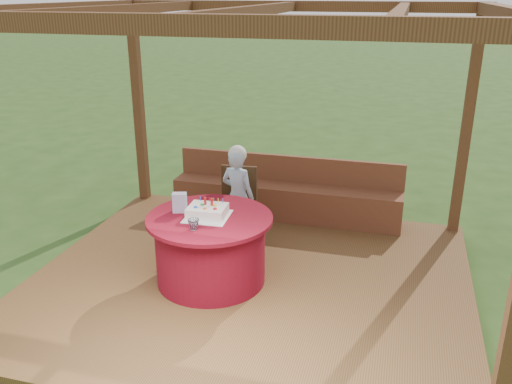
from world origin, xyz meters
TOP-DOWN VIEW (x-y plane):
  - ground at (0.00, 0.00)m, footprint 60.00×60.00m
  - deck at (0.00, 0.00)m, footprint 4.50×4.00m
  - pergola at (0.00, 0.00)m, footprint 4.50×4.00m
  - bench at (0.00, 1.72)m, footprint 3.00×0.42m
  - table at (-0.38, -0.13)m, footprint 1.27×1.27m
  - chair at (-0.42, 0.93)m, footprint 0.46×0.46m
  - elderly_woman at (-0.38, 0.84)m, footprint 0.47×0.37m
  - birthday_cake at (-0.40, -0.14)m, footprint 0.45×0.45m
  - gift_bag at (-0.71, -0.09)m, footprint 0.16×0.13m
  - drinking_glass at (-0.42, -0.46)m, footprint 0.11×0.11m

SIDE VIEW (x-z plane):
  - ground at x=0.00m, z-range 0.00..0.00m
  - deck at x=0.00m, z-range 0.00..0.12m
  - bench at x=0.00m, z-range -0.02..0.79m
  - table at x=-0.38m, z-range 0.13..0.84m
  - chair at x=-0.42m, z-range 0.17..1.05m
  - elderly_woman at x=-0.38m, z-range 0.13..1.32m
  - drinking_glass at x=-0.42m, z-range 0.84..0.94m
  - birthday_cake at x=-0.40m, z-range 0.80..0.99m
  - gift_bag at x=-0.71m, z-range 0.84..1.04m
  - pergola at x=0.00m, z-range 1.05..3.77m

